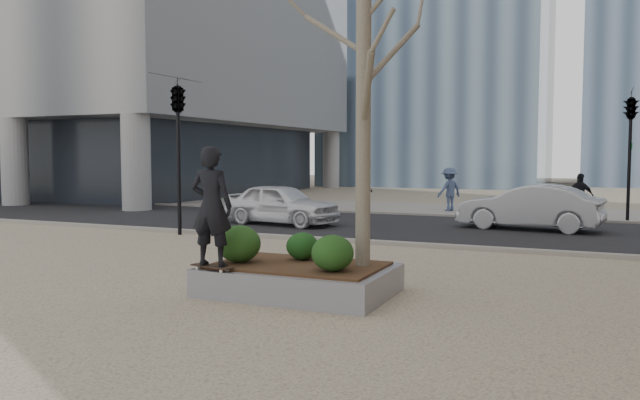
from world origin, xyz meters
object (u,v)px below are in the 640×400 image
at_px(skateboarder, 211,206).
at_px(police_car, 281,204).
at_px(skateboard, 212,268).
at_px(planter, 299,280).

xyz_separation_m(skateboarder, police_car, (-3.87, 9.88, -0.78)).
bearing_deg(police_car, skateboard, -149.78).
bearing_deg(police_car, planter, -142.26).
bearing_deg(skateboarder, planter, -146.26).
bearing_deg(skateboarder, skateboard, -108.96).
bearing_deg(skateboard, planter, 49.40).
relative_size(planter, skateboarder, 1.59).
bearing_deg(police_car, skateboarder, -149.78).
height_order(skateboard, police_car, police_car).
xyz_separation_m(skateboard, skateboarder, (-0.00, -0.00, 0.98)).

